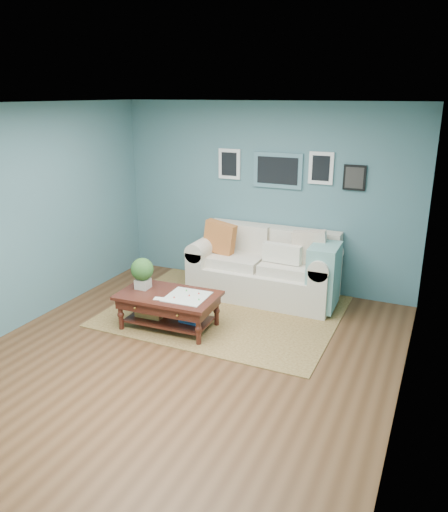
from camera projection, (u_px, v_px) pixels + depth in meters
The scene contains 4 objects.
room_shell at pixel (185, 238), 5.18m from camera, with size 5.00×5.02×2.70m.
area_rug at pixel (225, 311), 6.71m from camera, with size 2.96×2.37×0.01m, color brown.
loveseat at pixel (271, 268), 7.06m from camera, with size 2.09×0.95×1.07m.
coffee_table at pixel (164, 299), 6.16m from camera, with size 1.24×0.76×0.85m.
Camera 1 is at (2.44, -4.31, 2.80)m, focal length 35.00 mm.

